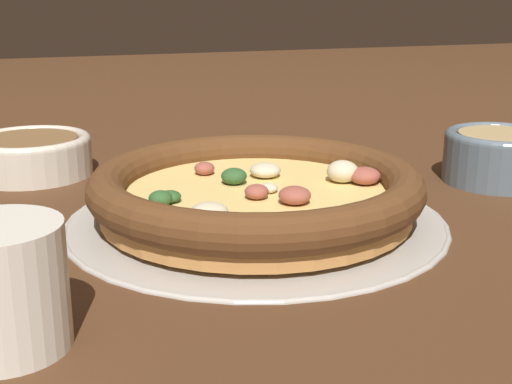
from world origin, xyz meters
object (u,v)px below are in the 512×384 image
Objects in this scene: pizza_tray at (256,218)px; drinking_cup at (1,287)px; bowl_near at (499,154)px; pizza at (256,191)px; bowl_far at (31,153)px.

drinking_cup reaches higher than pizza_tray.
pizza is at bearing -80.20° from bowl_near.
pizza_tray is at bearing 39.34° from bowl_far.
bowl_near is at bearing 69.25° from bowl_far.
drinking_cup reaches higher than bowl_far.
pizza_tray is at bearing -80.24° from bowl_near.
drinking_cup is at bearing -50.87° from pizza_tray.
bowl_near is 1.50× the size of drinking_cup.
pizza_tray is 2.58× the size of bowl_far.
pizza is 3.84× the size of drinking_cup.
pizza is (0.00, 0.00, 0.03)m from pizza_tray.
bowl_far is (-0.23, -0.19, -0.00)m from pizza.
pizza is at bearing 129.06° from drinking_cup.
pizza is 2.56× the size of bowl_near.
bowl_near is 0.54m from drinking_cup.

